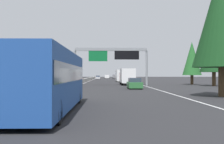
% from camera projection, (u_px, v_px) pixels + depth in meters
% --- Properties ---
extents(ground_plane, '(320.00, 320.00, 0.00)m').
position_uv_depth(ground_plane, '(83.00, 83.00, 61.27)').
color(ground_plane, '#262628').
extents(median_barrier, '(180.00, 0.56, 0.90)m').
position_uv_depth(median_barrier, '(88.00, 79.00, 81.27)').
color(median_barrier, '#9E9B93').
rests_on(median_barrier, ground).
extents(shoulder_stripe_right, '(160.00, 0.16, 0.01)m').
position_uv_depth(shoulder_stripe_right, '(131.00, 82.00, 71.52)').
color(shoulder_stripe_right, silver).
rests_on(shoulder_stripe_right, ground).
extents(shoulder_stripe_median, '(160.00, 0.16, 0.01)m').
position_uv_depth(shoulder_stripe_median, '(88.00, 82.00, 71.28)').
color(shoulder_stripe_median, silver).
rests_on(shoulder_stripe_median, ground).
extents(sign_gantry_overhead, '(0.50, 12.68, 6.48)m').
position_uv_depth(sign_gantry_overhead, '(112.00, 56.00, 47.55)').
color(sign_gantry_overhead, gray).
rests_on(sign_gantry_overhead, ground).
extents(bus_distant_a, '(11.50, 2.55, 3.10)m').
position_uv_depth(bus_distant_a, '(49.00, 79.00, 14.65)').
color(bus_distant_a, '#1E4793').
rests_on(bus_distant_a, ground).
extents(sedan_near_right, '(4.40, 1.80, 1.47)m').
position_uv_depth(sedan_near_right, '(134.00, 84.00, 37.32)').
color(sedan_near_right, '#2D6B38').
rests_on(sedan_near_right, ground).
extents(box_truck_distant_b, '(8.50, 2.40, 2.95)m').
position_uv_depth(box_truck_distant_b, '(127.00, 76.00, 51.02)').
color(box_truck_distant_b, white).
rests_on(box_truck_distant_b, ground).
extents(minivan_mid_left, '(5.00, 1.95, 1.69)m').
position_uv_depth(minivan_mid_left, '(107.00, 77.00, 124.53)').
color(minivan_mid_left, white).
rests_on(minivan_mid_left, ground).
extents(pickup_far_left, '(5.60, 2.00, 1.86)m').
position_uv_depth(pickup_far_left, '(115.00, 77.00, 125.86)').
color(pickup_far_left, slate).
rests_on(pickup_far_left, ground).
extents(sedan_near_center, '(4.40, 1.80, 1.47)m').
position_uv_depth(sedan_near_center, '(118.00, 78.00, 96.50)').
color(sedan_near_center, maroon).
rests_on(sedan_near_center, ground).
extents(sedan_far_right, '(4.40, 1.80, 1.47)m').
position_uv_depth(sedan_far_right, '(98.00, 77.00, 110.42)').
color(sedan_far_right, silver).
rests_on(sedan_far_right, ground).
extents(bus_mid_center, '(11.50, 2.55, 3.10)m').
position_uv_depth(bus_mid_center, '(121.00, 75.00, 74.09)').
color(bus_mid_center, white).
rests_on(bus_mid_center, ground).
extents(oncoming_near, '(4.40, 1.80, 1.47)m').
position_uv_depth(oncoming_near, '(76.00, 79.00, 75.18)').
color(oncoming_near, maroon).
rests_on(oncoming_near, ground).
extents(conifer_right_foreground, '(5.14, 5.14, 11.69)m').
position_uv_depth(conifer_right_foreground, '(222.00, 15.00, 24.29)').
color(conifer_right_foreground, '#4C3823').
rests_on(conifer_right_foreground, ground).
extents(conifer_right_near, '(4.64, 4.64, 10.54)m').
position_uv_depth(conifer_right_near, '(214.00, 48.00, 46.29)').
color(conifer_right_near, '#4C3823').
rests_on(conifer_right_near, ground).
extents(conifer_right_mid, '(3.60, 3.60, 8.17)m').
position_uv_depth(conifer_right_mid, '(192.00, 59.00, 53.00)').
color(conifer_right_mid, '#4C3823').
rests_on(conifer_right_mid, ground).
extents(conifer_left_mid, '(4.39, 4.39, 9.98)m').
position_uv_depth(conifer_left_mid, '(35.00, 59.00, 74.93)').
color(conifer_left_mid, '#4C3823').
rests_on(conifer_left_mid, ground).
extents(conifer_left_far, '(4.29, 4.29, 9.75)m').
position_uv_depth(conifer_left_far, '(17.00, 61.00, 80.90)').
color(conifer_left_far, '#4C3823').
rests_on(conifer_left_far, ground).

